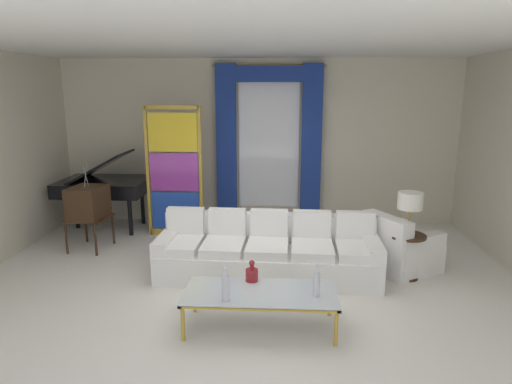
# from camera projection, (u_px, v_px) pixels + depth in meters

# --- Properties ---
(ground_plane) EXTENTS (16.00, 16.00, 0.00)m
(ground_plane) POSITION_uv_depth(u_px,v_px,m) (246.00, 289.00, 5.64)
(ground_plane) COLOR white
(wall_rear) EXTENTS (8.00, 0.12, 3.00)m
(wall_rear) POSITION_uv_depth(u_px,v_px,m) (258.00, 142.00, 8.28)
(wall_rear) COLOR beige
(wall_rear) RESTS_ON ground
(ceiling_slab) EXTENTS (8.00, 7.60, 0.04)m
(ceiling_slab) POSITION_uv_depth(u_px,v_px,m) (249.00, 44.00, 5.74)
(ceiling_slab) COLOR white
(curtained_window) EXTENTS (2.00, 0.17, 2.70)m
(curtained_window) POSITION_uv_depth(u_px,v_px,m) (269.00, 130.00, 8.05)
(curtained_window) COLOR white
(curtained_window) RESTS_ON ground
(couch_white_long) EXTENTS (2.95, 1.01, 0.86)m
(couch_white_long) POSITION_uv_depth(u_px,v_px,m) (268.00, 253.00, 6.03)
(couch_white_long) COLOR white
(couch_white_long) RESTS_ON ground
(coffee_table) EXTENTS (1.59, 0.68, 0.41)m
(coffee_table) POSITION_uv_depth(u_px,v_px,m) (260.00, 294.00, 4.65)
(coffee_table) COLOR silver
(coffee_table) RESTS_ON ground
(bottle_blue_decanter) EXTENTS (0.08, 0.08, 0.36)m
(bottle_blue_decanter) POSITION_uv_depth(u_px,v_px,m) (226.00, 287.00, 4.41)
(bottle_blue_decanter) COLOR silver
(bottle_blue_decanter) RESTS_ON coffee_table
(bottle_crystal_tall) EXTENTS (0.07, 0.07, 0.35)m
(bottle_crystal_tall) POSITION_uv_depth(u_px,v_px,m) (317.00, 283.00, 4.50)
(bottle_crystal_tall) COLOR silver
(bottle_crystal_tall) RESTS_ON coffee_table
(bottle_amber_squat) EXTENTS (0.14, 0.14, 0.24)m
(bottle_amber_squat) POSITION_uv_depth(u_px,v_px,m) (252.00, 274.00, 4.88)
(bottle_amber_squat) COLOR maroon
(bottle_amber_squat) RESTS_ON coffee_table
(vintage_tv) EXTENTS (0.62, 0.65, 1.35)m
(vintage_tv) POSITION_uv_depth(u_px,v_px,m) (88.00, 204.00, 6.91)
(vintage_tv) COLOR #382314
(vintage_tv) RESTS_ON ground
(armchair_white) EXTENTS (1.11, 1.10, 0.80)m
(armchair_white) POSITION_uv_depth(u_px,v_px,m) (399.00, 250.00, 6.20)
(armchair_white) COLOR white
(armchair_white) RESTS_ON ground
(stained_glass_divider) EXTENTS (0.95, 0.05, 2.20)m
(stained_glass_divider) POSITION_uv_depth(u_px,v_px,m) (174.00, 175.00, 7.50)
(stained_glass_divider) COLOR gold
(stained_glass_divider) RESTS_ON ground
(peacock_figurine) EXTENTS (0.44, 0.60, 0.50)m
(peacock_figurine) POSITION_uv_depth(u_px,v_px,m) (201.00, 228.00, 7.37)
(peacock_figurine) COLOR beige
(peacock_figurine) RESTS_ON ground
(round_side_table) EXTENTS (0.48, 0.48, 0.59)m
(round_side_table) POSITION_uv_depth(u_px,v_px,m) (406.00, 252.00, 5.92)
(round_side_table) COLOR #382314
(round_side_table) RESTS_ON ground
(table_lamp_brass) EXTENTS (0.32, 0.32, 0.57)m
(table_lamp_brass) POSITION_uv_depth(u_px,v_px,m) (410.00, 203.00, 5.77)
(table_lamp_brass) COLOR #B29338
(table_lamp_brass) RESTS_ON round_side_table
(grand_piano) EXTENTS (1.50, 1.10, 1.40)m
(grand_piano) POSITION_uv_depth(u_px,v_px,m) (104.00, 185.00, 7.92)
(grand_piano) COLOR black
(grand_piano) RESTS_ON ground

